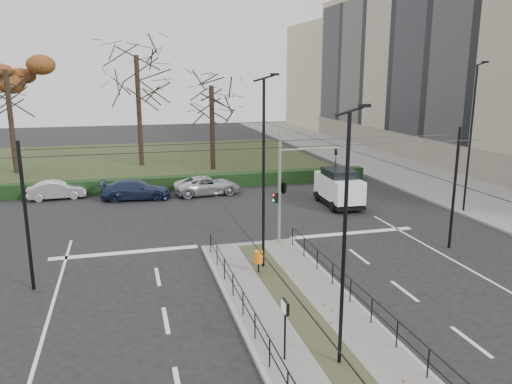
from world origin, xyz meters
The scene contains 21 objects.
ground centered at (0.00, 0.00, 0.00)m, with size 140.00×140.00×0.00m, color black.
median_island centered at (0.00, -2.50, 0.07)m, with size 4.40×15.00×0.14m, color slate.
sidewalk_east centered at (18.00, 22.00, 0.07)m, with size 8.00×90.00×0.14m, color slate.
park centered at (-6.00, 32.00, 0.05)m, with size 38.00×26.00×0.10m, color #263018.
hedge centered at (-6.00, 18.60, 0.50)m, with size 38.00×1.00×1.00m, color black.
apartment_block centered at (27.97, 23.97, 10.39)m, with size 13.09×52.10×21.64m.
median_railing centered at (0.00, -2.60, 0.98)m, with size 4.14×13.24×0.92m.
catenary centered at (0.00, 1.62, 3.42)m, with size 20.00×34.00×6.00m.
traffic_light centered at (1.80, 4.50, 3.11)m, with size 3.46×1.99×5.09m.
litter_bin centered at (-0.51, 1.02, 0.83)m, with size 0.38×0.38×0.96m.
info_panel centered at (-1.50, -5.62, 1.62)m, with size 0.11×0.49×1.88m.
streetlamp_median_near centered at (0.01, -6.22, 3.96)m, with size 0.63×0.13×7.51m.
streetlamp_median_far centered at (-0.10, 1.64, 4.37)m, with size 0.69×0.14×8.32m.
streetlamp_sidewalk centered at (14.52, 7.43, 4.73)m, with size 0.75×0.15×9.04m.
parked_car_second centered at (-10.45, 17.70, 0.63)m, with size 1.34×3.83×1.26m, color #B4B6BC.
parked_car_third centered at (-5.16, 16.22, 0.68)m, with size 1.91×4.71×1.37m, color #1D2944.
parked_car_fourth centered at (-0.15, 16.38, 0.66)m, with size 2.17×4.72×1.31m, color #B4B6BC.
white_van centered at (7.67, 11.09, 1.26)m, with size 2.23×4.60×2.42m.
rust_tree centered at (-14.92, 28.13, 8.76)m, with size 7.88×7.88×11.41m.
bare_tree_center centered at (-4.24, 29.37, 9.39)m, with size 6.92×6.92×13.32m.
bare_tree_near centered at (1.90, 25.63, 6.93)m, with size 5.22×5.22×9.81m.
Camera 1 is at (-5.74, -18.27, 8.39)m, focal length 35.00 mm.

